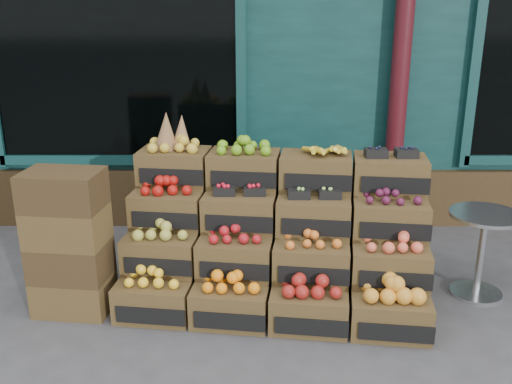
{
  "coord_description": "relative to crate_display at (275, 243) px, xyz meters",
  "views": [
    {
      "loc": [
        -0.19,
        -3.57,
        2.28
      ],
      "look_at": [
        -0.2,
        0.7,
        0.85
      ],
      "focal_mm": 40.0,
      "sensor_mm": 36.0,
      "label": 1
    }
  ],
  "objects": [
    {
      "name": "ground",
      "position": [
        0.05,
        -0.62,
        -0.44
      ],
      "size": [
        60.0,
        60.0,
        0.0
      ],
      "primitive_type": "plane",
      "color": "#434345",
      "rests_on": "ground"
    },
    {
      "name": "crate_display",
      "position": [
        0.0,
        0.0,
        0.0
      ],
      "size": [
        2.43,
        1.4,
        1.45
      ],
      "rotation": [
        0.0,
        0.0,
        -0.13
      ],
      "color": "#4F3C1F",
      "rests_on": "ground"
    },
    {
      "name": "spare_crates",
      "position": [
        -1.55,
        -0.26,
        0.12
      ],
      "size": [
        0.6,
        0.45,
        1.12
      ],
      "rotation": [
        0.0,
        0.0,
        -0.12
      ],
      "color": "#4F3C1F",
      "rests_on": "ground"
    },
    {
      "name": "bistro_table",
      "position": [
        1.65,
        -0.01,
        -0.0
      ],
      "size": [
        0.56,
        0.56,
        0.71
      ],
      "rotation": [
        0.0,
        0.0,
        0.24
      ],
      "color": "silver",
      "rests_on": "ground"
    },
    {
      "name": "shopkeeper",
      "position": [
        -1.23,
        2.14,
        0.53
      ],
      "size": [
        0.81,
        0.65,
        1.96
      ],
      "primitive_type": "imported",
      "rotation": [
        0.0,
        0.0,
        3.42
      ],
      "color": "#144820",
      "rests_on": "ground"
    }
  ]
}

